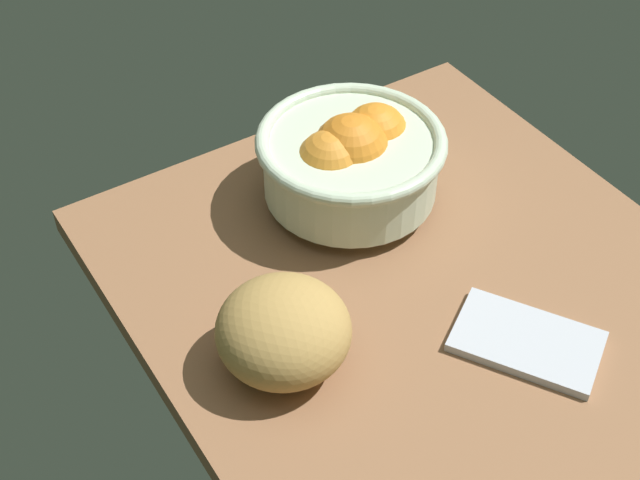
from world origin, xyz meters
The scene contains 4 objects.
ground_plane centered at (0.00, 0.00, -1.50)cm, with size 72.27×58.51×3.00cm, color #8E6040.
fruit_bowl centered at (19.26, -1.23, 6.10)cm, with size 21.58×21.58×11.60cm.
bread_loaf centered at (2.67, 17.65, 4.60)cm, with size 13.12×12.90×9.21cm, color tan.
napkin_folded centered at (-8.60, -3.84, 0.51)cm, with size 14.40×8.56×1.02cm, color silver.
Camera 1 is at (-45.31, 44.09, 69.71)cm, focal length 49.94 mm.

